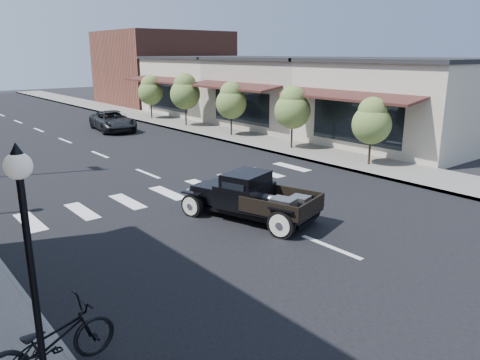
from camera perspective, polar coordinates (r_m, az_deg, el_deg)
ground at (r=14.63m, az=1.99°, el=-4.63°), size 120.00×120.00×0.00m
road at (r=27.38m, az=-19.16°, el=3.95°), size 14.00×80.00×0.02m
road_markings at (r=22.83m, az=-14.75°, el=2.15°), size 12.00×60.00×0.06m
sidewalk_right at (r=31.23m, az=-4.38°, el=6.18°), size 3.00×80.00×0.15m
storefront_near at (r=28.16m, az=20.21°, el=8.77°), size 10.00×9.00×4.50m
storefront_mid at (r=33.65m, az=6.82°, el=10.50°), size 10.00×9.00×4.50m
storefront_far at (r=40.42m, az=-2.54°, el=11.36°), size 10.00×9.00×4.50m
far_building_right at (r=48.98m, az=-9.27°, el=13.33°), size 11.00×10.00×7.00m
lamp_post_a at (r=7.16m, az=-24.00°, el=-10.63°), size 0.36×0.36×3.71m
small_tree_a at (r=21.49m, az=15.67°, el=5.62°), size 1.73×1.73×2.88m
small_tree_b at (r=24.57m, az=6.38°, el=7.50°), size 1.86×1.86×3.10m
small_tree_c at (r=28.37m, az=-1.08°, el=8.58°), size 1.84×1.84×3.07m
small_tree_d at (r=32.45m, az=-6.67°, el=9.62°), size 2.04×2.04×3.40m
small_tree_e at (r=36.63m, az=-10.83°, el=9.85°), size 1.86×1.86×3.10m
hotrod_pickup at (r=14.24m, az=1.39°, el=-2.00°), size 3.23×4.74×1.50m
second_car at (r=31.98m, az=-15.24°, el=6.93°), size 2.78×4.89×1.29m
motorcycle at (r=8.11m, az=-22.12°, el=-17.83°), size 2.12×0.85×1.09m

